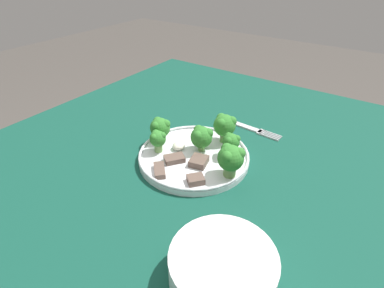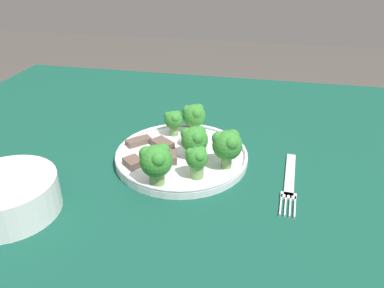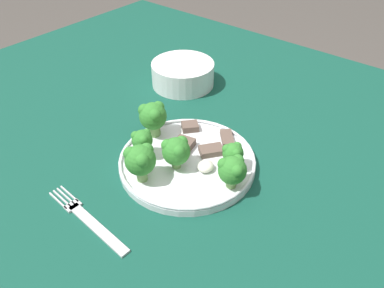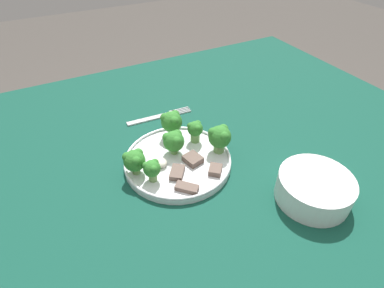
{
  "view_description": "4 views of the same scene",
  "coord_description": "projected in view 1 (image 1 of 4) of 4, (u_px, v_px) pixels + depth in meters",
  "views": [
    {
      "loc": [
        0.4,
        0.18,
        1.09
      ],
      "look_at": [
        -0.03,
        -0.12,
        0.75
      ],
      "focal_mm": 28.0,
      "sensor_mm": 36.0,
      "label": 1
    },
    {
      "loc": [
        -0.16,
        0.44,
        1.06
      ],
      "look_at": [
        -0.05,
        -0.09,
        0.77
      ],
      "focal_mm": 35.0,
      "sensor_mm": 36.0,
      "label": 2
    },
    {
      "loc": [
        -0.4,
        -0.43,
        1.15
      ],
      "look_at": [
        0.0,
        -0.1,
        0.74
      ],
      "focal_mm": 35.0,
      "sensor_mm": 36.0,
      "label": 3
    },
    {
      "loc": [
        0.42,
        -0.31,
        1.17
      ],
      "look_at": [
        -0.01,
        -0.09,
        0.77
      ],
      "focal_mm": 28.0,
      "sensor_mm": 36.0,
      "label": 4
    }
  ],
  "objects": [
    {
      "name": "table",
      "position": [
        232.0,
        218.0,
        0.62
      ],
      "size": [
        1.11,
        1.17,
        0.72
      ],
      "color": "#114738",
      "rests_on": "ground_plane"
    },
    {
      "name": "dinner_plate",
      "position": [
        194.0,
        156.0,
        0.64
      ],
      "size": [
        0.23,
        0.23,
        0.02
      ],
      "color": "white",
      "rests_on": "table"
    },
    {
      "name": "fork",
      "position": [
        247.0,
        127.0,
        0.75
      ],
      "size": [
        0.03,
        0.18,
        0.0
      ],
      "color": "silver",
      "rests_on": "table"
    },
    {
      "name": "cream_bowl",
      "position": [
        222.0,
        269.0,
        0.39
      ],
      "size": [
        0.14,
        0.14,
        0.05
      ],
      "color": "white",
      "rests_on": "table"
    },
    {
      "name": "broccoli_floret_near_rim_left",
      "position": [
        201.0,
        137.0,
        0.63
      ],
      "size": [
        0.05,
        0.05,
        0.06
      ],
      "color": "#709E56",
      "rests_on": "dinner_plate"
    },
    {
      "name": "broccoli_floret_center_left",
      "position": [
        160.0,
        127.0,
        0.66
      ],
      "size": [
        0.05,
        0.04,
        0.06
      ],
      "color": "#709E56",
      "rests_on": "dinner_plate"
    },
    {
      "name": "broccoli_floret_back_left",
      "position": [
        231.0,
        158.0,
        0.56
      ],
      "size": [
        0.05,
        0.05,
        0.07
      ],
      "color": "#709E56",
      "rests_on": "dinner_plate"
    },
    {
      "name": "broccoli_floret_front_left",
      "position": [
        225.0,
        125.0,
        0.66
      ],
      "size": [
        0.05,
        0.05,
        0.07
      ],
      "color": "#709E56",
      "rests_on": "dinner_plate"
    },
    {
      "name": "broccoli_floret_center_back",
      "position": [
        158.0,
        139.0,
        0.63
      ],
      "size": [
        0.04,
        0.03,
        0.05
      ],
      "color": "#709E56",
      "rests_on": "dinner_plate"
    },
    {
      "name": "broccoli_floret_mid_cluster",
      "position": [
        231.0,
        143.0,
        0.61
      ],
      "size": [
        0.04,
        0.04,
        0.05
      ],
      "color": "#709E56",
      "rests_on": "dinner_plate"
    },
    {
      "name": "meat_slice_front_slice",
      "position": [
        174.0,
        159.0,
        0.61
      ],
      "size": [
        0.05,
        0.05,
        0.01
      ],
      "color": "brown",
      "rests_on": "dinner_plate"
    },
    {
      "name": "meat_slice_middle_slice",
      "position": [
        196.0,
        180.0,
        0.56
      ],
      "size": [
        0.04,
        0.04,
        0.01
      ],
      "color": "brown",
      "rests_on": "dinner_plate"
    },
    {
      "name": "meat_slice_rear_slice",
      "position": [
        199.0,
        161.0,
        0.6
      ],
      "size": [
        0.04,
        0.04,
        0.01
      ],
      "color": "brown",
      "rests_on": "dinner_plate"
    },
    {
      "name": "meat_slice_edge_slice",
      "position": [
        159.0,
        170.0,
        0.58
      ],
      "size": [
        0.05,
        0.05,
        0.01
      ],
      "color": "brown",
      "rests_on": "dinner_plate"
    },
    {
      "name": "sauce_dollop",
      "position": [
        179.0,
        146.0,
        0.65
      ],
      "size": [
        0.03,
        0.03,
        0.02
      ],
      "color": "silver",
      "rests_on": "dinner_plate"
    }
  ]
}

